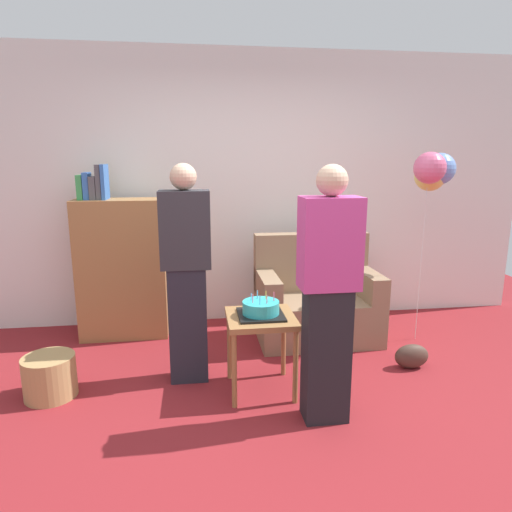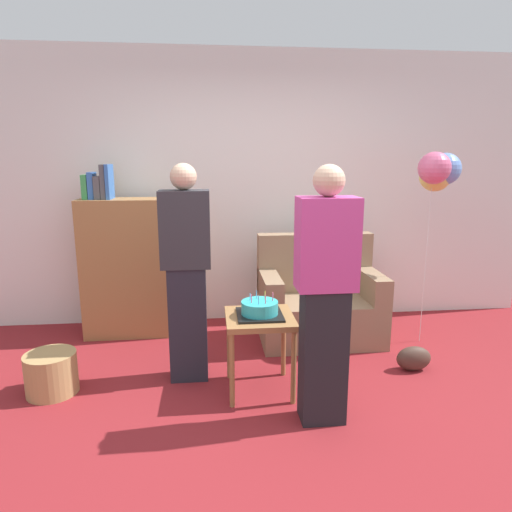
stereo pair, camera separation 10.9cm
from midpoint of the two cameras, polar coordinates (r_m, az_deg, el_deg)
ground_plane at (r=3.07m, az=1.69°, el=-20.52°), size 8.00×8.00×0.00m
wall_back at (r=4.62m, az=-2.41°, el=8.39°), size 6.00×0.10×2.70m
couch at (r=4.29m, az=6.82°, el=-5.77°), size 1.10×0.70×0.96m
bookshelf at (r=4.40m, az=-17.29°, el=-1.29°), size 0.80×0.36×1.61m
side_table at (r=3.24m, az=-0.37°, el=-8.99°), size 0.48×0.48×0.57m
birthday_cake at (r=3.20m, az=-0.37°, el=-6.72°), size 0.32×0.32×0.17m
person_blowing_candles at (r=3.36m, az=-9.71°, el=-2.20°), size 0.36×0.22×1.63m
person_holding_cake at (r=2.82m, az=8.01°, el=-4.97°), size 0.36×0.22×1.63m
wicker_basket at (r=3.63m, az=-25.45°, el=-13.61°), size 0.36×0.36×0.30m
handbag at (r=3.91m, az=18.32°, el=-11.95°), size 0.28×0.14×0.20m
balloon_bunch at (r=4.26m, az=20.83°, el=10.04°), size 0.43×0.42×1.72m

